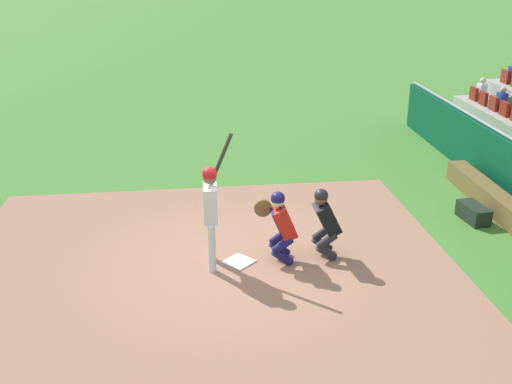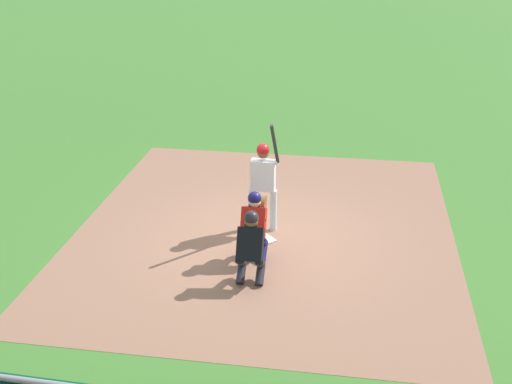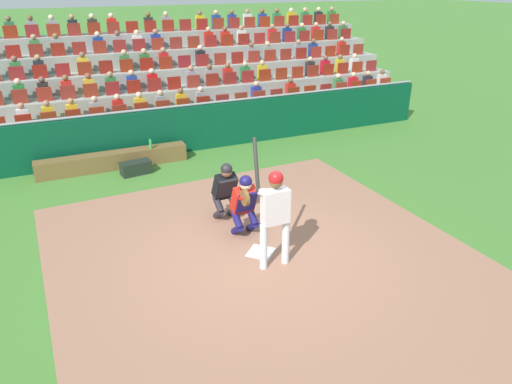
# 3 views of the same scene
# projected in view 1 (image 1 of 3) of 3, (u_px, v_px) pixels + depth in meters

# --- Properties ---
(ground_plane) EXTENTS (160.00, 160.00, 0.00)m
(ground_plane) POSITION_uv_depth(u_px,v_px,m) (239.00, 262.00, 10.28)
(ground_plane) COLOR #457C30
(infield_dirt_patch) EXTENTS (7.45, 8.56, 0.01)m
(infield_dirt_patch) POSITION_uv_depth(u_px,v_px,m) (210.00, 264.00, 10.23)
(infield_dirt_patch) COLOR #9E6B54
(infield_dirt_patch) RESTS_ON ground_plane
(home_plate_marker) EXTENTS (0.62, 0.62, 0.02)m
(home_plate_marker) POSITION_uv_depth(u_px,v_px,m) (239.00, 262.00, 10.27)
(home_plate_marker) COLOR white
(home_plate_marker) RESTS_ON infield_dirt_patch
(batter_at_plate) EXTENTS (0.60, 0.53, 2.26)m
(batter_at_plate) POSITION_uv_depth(u_px,v_px,m) (211.00, 205.00, 9.80)
(batter_at_plate) COLOR silver
(batter_at_plate) RESTS_ON ground_plane
(catcher_crouching) EXTENTS (0.46, 0.71, 1.29)m
(catcher_crouching) POSITION_uv_depth(u_px,v_px,m) (280.00, 222.00, 10.09)
(catcher_crouching) COLOR #1A1552
(catcher_crouching) RESTS_ON ground_plane
(home_plate_umpire) EXTENTS (0.47, 0.49, 1.28)m
(home_plate_umpire) POSITION_uv_depth(u_px,v_px,m) (325.00, 220.00, 10.25)
(home_plate_umpire) COLOR #262129
(home_plate_umpire) RESTS_ON ground_plane
(dugout_bench) EXTENTS (3.82, 0.40, 0.44)m
(dugout_bench) POSITION_uv_depth(u_px,v_px,m) (493.00, 200.00, 12.29)
(dugout_bench) COLOR brown
(dugout_bench) RESTS_ON ground_plane
(equipment_duffel_bag) EXTENTS (0.79, 0.45, 0.33)m
(equipment_duffel_bag) POSITION_uv_depth(u_px,v_px,m) (473.00, 213.00, 11.84)
(equipment_duffel_bag) COLOR black
(equipment_duffel_bag) RESTS_ON ground_plane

